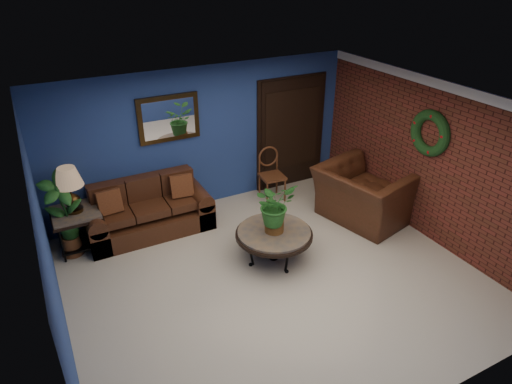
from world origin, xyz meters
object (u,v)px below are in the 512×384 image
coffee_table (274,234)px  side_chair (271,170)px  armchair (364,195)px  end_table (77,220)px  sofa (148,214)px  table_lamp (69,184)px

coffee_table → side_chair: (0.90, 1.72, 0.12)m
coffee_table → armchair: 1.95m
coffee_table → side_chair: size_ratio=1.16×
side_chair → end_table: bearing=-174.0°
end_table → armchair: 4.65m
end_table → sofa: bearing=1.3°
coffee_table → armchair: size_ratio=0.79×
end_table → table_lamp: bearing=-45.0°
coffee_table → side_chair: side_chair is taller
sofa → armchair: bearing=-22.1°
table_lamp → side_chair: bearing=1.2°
sofa → coffee_table: size_ratio=1.75×
side_chair → armchair: bearing=-49.4°
sofa → end_table: (-1.09, -0.03, 0.21)m
sofa → side_chair: (2.34, 0.05, 0.26)m
table_lamp → sofa: bearing=1.3°
table_lamp → end_table: bearing=135.0°
coffee_table → end_table: (-2.52, 1.65, 0.07)m
coffee_table → table_lamp: (-2.52, 1.65, 0.67)m
side_chair → armchair: 1.75m
sofa → coffee_table: (1.43, -1.67, 0.14)m
table_lamp → coffee_table: bearing=-33.1°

